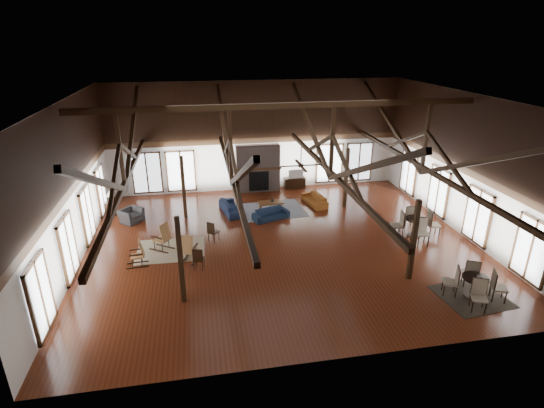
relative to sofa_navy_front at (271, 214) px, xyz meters
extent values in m
plane|color=#552212|center=(-0.01, -2.59, -0.25)|extent=(16.00, 16.00, 0.00)
cube|color=black|center=(-0.01, -2.59, 5.75)|extent=(16.00, 14.00, 0.02)
cube|color=silver|center=(-0.01, 4.41, 2.75)|extent=(16.00, 0.02, 6.00)
cube|color=silver|center=(-0.01, -9.59, 2.75)|extent=(16.00, 0.02, 6.00)
cube|color=silver|center=(-8.01, -2.59, 2.75)|extent=(0.02, 14.00, 6.00)
cube|color=silver|center=(7.99, -2.59, 2.75)|extent=(0.02, 14.00, 6.00)
cube|color=#311C0D|center=(-0.01, -2.59, 5.50)|extent=(15.60, 0.18, 0.22)
cube|color=#311C0D|center=(-6.01, -2.59, 2.80)|extent=(0.16, 13.70, 0.18)
cube|color=#311C0D|center=(-6.01, -2.59, 4.15)|extent=(0.14, 0.14, 2.70)
cube|color=#311C0D|center=(-6.01, 0.91, 4.02)|extent=(0.15, 7.07, 3.12)
cube|color=#311C0D|center=(-6.01, -6.09, 4.02)|extent=(0.15, 7.07, 3.12)
cube|color=#311C0D|center=(-2.01, -2.59, 2.80)|extent=(0.16, 13.70, 0.18)
cube|color=#311C0D|center=(-2.01, -2.59, 4.15)|extent=(0.14, 0.14, 2.70)
cube|color=#311C0D|center=(-2.01, 0.91, 4.02)|extent=(0.15, 7.07, 3.12)
cube|color=#311C0D|center=(-2.01, -6.09, 4.02)|extent=(0.15, 7.07, 3.12)
cube|color=#311C0D|center=(1.99, -2.59, 2.80)|extent=(0.16, 13.70, 0.18)
cube|color=#311C0D|center=(1.99, -2.59, 4.15)|extent=(0.14, 0.14, 2.70)
cube|color=#311C0D|center=(1.99, 0.91, 4.02)|extent=(0.15, 7.07, 3.12)
cube|color=#311C0D|center=(1.99, -6.09, 4.02)|extent=(0.15, 7.07, 3.12)
cube|color=#311C0D|center=(5.99, -2.59, 2.80)|extent=(0.16, 13.70, 0.18)
cube|color=#311C0D|center=(5.99, -2.59, 4.15)|extent=(0.14, 0.14, 2.70)
cube|color=#311C0D|center=(5.99, 0.91, 4.02)|extent=(0.15, 7.07, 3.12)
cube|color=#311C0D|center=(5.99, -6.09, 4.02)|extent=(0.15, 7.07, 3.12)
cube|color=#311C0D|center=(-4.01, -6.09, 1.27)|extent=(0.16, 0.16, 3.05)
cube|color=#311C0D|center=(3.99, -6.09, 1.27)|extent=(0.16, 0.16, 3.05)
cube|color=#311C0D|center=(-4.01, 0.91, 1.27)|extent=(0.16, 0.16, 3.05)
cube|color=#311C0D|center=(3.99, 0.91, 1.27)|extent=(0.16, 0.16, 3.05)
cube|color=#756059|center=(-0.01, 4.09, 1.05)|extent=(2.40, 0.62, 2.60)
cube|color=black|center=(-0.01, 3.77, 0.40)|extent=(1.10, 0.06, 1.10)
cube|color=#382110|center=(-0.01, 3.81, 1.10)|extent=(2.50, 0.20, 0.12)
cylinder|color=black|center=(0.49, -3.59, 3.80)|extent=(0.04, 0.04, 0.70)
cylinder|color=black|center=(0.49, -3.59, 3.45)|extent=(0.20, 0.20, 0.10)
cube|color=black|center=(0.94, -3.59, 3.45)|extent=(0.70, 0.12, 0.02)
cube|color=black|center=(0.49, -3.14, 3.45)|extent=(0.12, 0.70, 0.02)
cube|color=black|center=(0.04, -3.59, 3.45)|extent=(0.70, 0.12, 0.02)
cube|color=black|center=(0.49, -4.04, 3.45)|extent=(0.12, 0.70, 0.02)
imported|color=#142238|center=(0.00, 0.00, 0.00)|extent=(1.87, 1.21, 0.51)
imported|color=#16213E|center=(-1.79, 1.13, 0.03)|extent=(2.06, 1.14, 0.57)
imported|color=brown|center=(2.57, 1.48, 0.01)|extent=(1.90, 1.03, 0.53)
cube|color=brown|center=(0.17, 1.04, 0.18)|extent=(1.27, 0.73, 0.06)
cube|color=brown|center=(-0.34, 0.84, -0.05)|extent=(0.06, 0.06, 0.41)
cube|color=brown|center=(-0.34, 1.24, -0.05)|extent=(0.06, 0.06, 0.41)
cube|color=brown|center=(0.68, 0.84, -0.05)|extent=(0.06, 0.06, 0.41)
cube|color=brown|center=(0.68, 1.24, -0.05)|extent=(0.06, 0.06, 0.41)
imported|color=#B2B2B2|center=(0.26, 1.06, 0.30)|extent=(0.21, 0.21, 0.18)
imported|color=#303033|center=(-6.52, 0.88, 0.06)|extent=(1.28, 1.29, 0.63)
cube|color=black|center=(-7.56, 1.94, 0.07)|extent=(0.48, 0.48, 0.65)
cylinder|color=black|center=(-7.56, 1.94, 0.58)|extent=(0.08, 0.08, 0.39)
cone|color=beige|center=(-7.56, 1.94, 0.84)|extent=(0.34, 0.34, 0.28)
cube|color=#A26D3D|center=(-4.95, -2.22, 0.20)|extent=(0.70, 0.71, 0.05)
cube|color=#A26D3D|center=(-4.75, -2.36, 0.56)|extent=(0.45, 0.54, 0.75)
cube|color=black|center=(-5.07, -2.40, -0.23)|extent=(0.79, 0.56, 0.05)
cube|color=black|center=(-4.83, -2.04, -0.23)|extent=(0.79, 0.56, 0.05)
cube|color=#A26D3D|center=(-3.82, -3.35, 0.19)|extent=(0.64, 0.63, 0.05)
cube|color=#A26D3D|center=(-3.90, -3.57, 0.53)|extent=(0.54, 0.35, 0.73)
cube|color=black|center=(-4.02, -3.28, -0.23)|extent=(0.36, 0.85, 0.05)
cube|color=black|center=(-3.62, -3.42, -0.23)|extent=(0.36, 0.85, 0.05)
cube|color=#A26D3D|center=(-5.79, -3.40, 0.14)|extent=(0.48, 0.49, 0.05)
cube|color=#A26D3D|center=(-5.58, -3.38, 0.46)|extent=(0.22, 0.47, 0.66)
cube|color=black|center=(-5.77, -3.59, -0.23)|extent=(0.81, 0.12, 0.05)
cube|color=black|center=(-5.81, -3.21, -0.23)|extent=(0.81, 0.12, 0.05)
cube|color=black|center=(-2.80, -1.83, 0.16)|extent=(0.55, 0.55, 0.05)
cube|color=black|center=(-2.92, -1.97, 0.41)|extent=(0.32, 0.28, 0.51)
cylinder|color=black|center=(-2.80, -1.83, -0.05)|extent=(0.03, 0.03, 0.42)
cube|color=black|center=(-3.46, -4.07, 0.15)|extent=(0.47, 0.47, 0.05)
cube|color=black|center=(-3.50, -4.24, 0.40)|extent=(0.38, 0.13, 0.50)
cylinder|color=black|center=(-3.46, -4.07, -0.05)|extent=(0.03, 0.03, 0.41)
cylinder|color=black|center=(5.55, -7.57, 0.48)|extent=(0.87, 0.87, 0.04)
cylinder|color=black|center=(5.55, -7.57, 0.12)|extent=(0.10, 0.10, 0.72)
cylinder|color=black|center=(5.55, -7.57, -0.23)|extent=(0.52, 0.52, 0.04)
cylinder|color=black|center=(5.88, -2.88, 0.54)|extent=(0.94, 0.94, 0.04)
cylinder|color=black|center=(5.88, -2.88, 0.15)|extent=(0.10, 0.10, 0.78)
cylinder|color=black|center=(5.88, -2.88, -0.23)|extent=(0.56, 0.56, 0.04)
imported|color=#B2B2B2|center=(5.62, -7.60, 0.55)|extent=(0.14, 0.14, 0.09)
imported|color=#B2B2B2|center=(5.80, -2.94, 0.61)|extent=(0.14, 0.14, 0.09)
cube|color=black|center=(2.12, 4.16, 0.04)|extent=(1.19, 0.45, 0.60)
imported|color=#B2B2B2|center=(2.17, 4.16, 0.59)|extent=(0.88, 0.20, 0.50)
cube|color=tan|center=(-4.59, -2.37, -0.25)|extent=(2.79, 2.23, 0.01)
cube|color=#1A2649|center=(0.20, 1.07, -0.25)|extent=(3.39, 2.64, 0.01)
cube|color=black|center=(5.55, -7.56, -0.25)|extent=(2.33, 2.16, 0.01)
camera|label=1|loc=(-3.24, -18.27, 7.99)|focal=28.00mm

